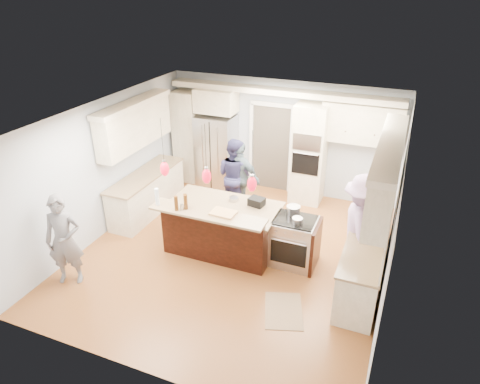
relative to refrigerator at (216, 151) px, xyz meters
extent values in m
plane|color=#9E562B|center=(1.55, -2.64, -0.90)|extent=(6.00, 6.00, 0.00)
cube|color=#B2BCC6|center=(1.55, 0.36, 0.45)|extent=(5.50, 0.04, 2.70)
cube|color=#B2BCC6|center=(1.55, -5.64, 0.45)|extent=(5.50, 0.04, 2.70)
cube|color=#B2BCC6|center=(-1.20, -2.64, 0.45)|extent=(0.04, 6.00, 2.70)
cube|color=#B2BCC6|center=(4.30, -2.64, 0.45)|extent=(0.04, 6.00, 2.70)
cube|color=white|center=(1.55, -2.64, 1.80)|extent=(5.50, 6.00, 0.04)
cube|color=#B7B7BC|center=(0.00, 0.00, 0.00)|extent=(0.90, 0.70, 1.80)
cube|color=#F2E5C4|center=(2.30, 0.03, 0.25)|extent=(0.72, 0.64, 2.30)
cube|color=black|center=(2.30, -0.30, 0.65)|extent=(0.60, 0.02, 0.35)
cube|color=black|center=(2.30, -0.30, 0.15)|extent=(0.60, 0.02, 0.50)
cylinder|color=#B7B7BC|center=(2.30, -0.33, 0.40)|extent=(0.55, 0.02, 0.02)
cube|color=#F2E5C4|center=(-0.80, 0.06, 0.25)|extent=(0.60, 0.58, 2.30)
cube|color=#F2E5C4|center=(0.00, 0.06, 1.25)|extent=(0.95, 0.58, 0.55)
cube|color=#F2E5C4|center=(3.35, 0.18, 1.05)|extent=(1.70, 0.35, 0.85)
cube|color=beige|center=(1.55, 0.16, 1.58)|extent=(5.30, 0.38, 0.12)
cube|color=#4C443A|center=(1.30, 0.35, 0.15)|extent=(0.90, 0.06, 2.10)
cube|color=white|center=(1.30, 0.31, 1.23)|extent=(1.04, 0.06, 0.10)
cube|color=#F2E5C4|center=(3.95, -2.34, -0.46)|extent=(0.60, 3.00, 0.88)
cube|color=tan|center=(3.95, -2.34, 0.00)|extent=(0.64, 3.05, 0.04)
cube|color=#F2E5C4|center=(4.07, -2.34, 1.08)|extent=(0.35, 3.00, 0.85)
cube|color=beige|center=(4.06, -2.34, 1.56)|extent=(0.37, 3.10, 0.10)
cube|color=#F2E5C4|center=(-0.85, -1.84, -0.46)|extent=(0.60, 2.20, 0.88)
cube|color=tan|center=(-0.85, -1.84, 0.00)|extent=(0.64, 2.25, 0.04)
cube|color=#F2E5C4|center=(-0.97, -1.84, 1.08)|extent=(0.35, 2.20, 0.85)
cube|color=beige|center=(-0.96, -1.84, 1.56)|extent=(0.37, 2.30, 0.10)
cube|color=black|center=(1.30, -2.49, -0.46)|extent=(2.00, 1.00, 0.88)
cube|color=tan|center=(1.30, -2.49, 0.00)|extent=(2.10, 1.10, 0.04)
cube|color=black|center=(1.30, -3.05, -0.36)|extent=(2.00, 0.12, 1.08)
cube|color=tan|center=(1.30, -3.19, 0.20)|extent=(2.10, 0.42, 0.04)
cube|color=black|center=(1.87, -2.26, 0.09)|extent=(0.31, 0.27, 0.15)
cube|color=#B7B7BC|center=(2.68, -2.49, -0.45)|extent=(0.76, 0.66, 0.90)
cube|color=black|center=(2.68, -2.83, -0.50)|extent=(0.65, 0.01, 0.45)
cube|color=black|center=(2.68, -2.49, 0.01)|extent=(0.72, 0.59, 0.02)
cube|color=black|center=(3.09, -2.49, -0.46)|extent=(0.06, 0.71, 0.88)
cylinder|color=black|center=(0.50, -3.15, 1.43)|extent=(0.01, 0.01, 0.75)
ellipsoid|color=red|center=(0.50, -3.15, 0.90)|extent=(0.15, 0.15, 0.26)
cylinder|color=black|center=(1.30, -3.15, 1.43)|extent=(0.01, 0.01, 0.75)
ellipsoid|color=red|center=(1.30, -3.15, 0.90)|extent=(0.15, 0.15, 0.26)
cylinder|color=black|center=(2.10, -3.15, 1.43)|extent=(0.01, 0.01, 0.75)
ellipsoid|color=red|center=(2.10, -3.15, 0.90)|extent=(0.15, 0.15, 0.26)
imported|color=slate|center=(-0.75, -4.44, -0.08)|extent=(0.71, 0.61, 1.65)
imported|color=#2B2A53|center=(0.91, -1.04, -0.05)|extent=(0.98, 0.86, 1.69)
imported|color=slate|center=(1.05, -1.04, -0.08)|extent=(1.01, 0.56, 1.64)
imported|color=#BB98CC|center=(3.80, -2.36, 0.05)|extent=(1.07, 1.39, 1.89)
cube|color=#997A53|center=(2.91, -3.81, -0.89)|extent=(0.82, 0.99, 0.01)
cylinder|color=silver|center=(0.35, -3.24, 0.38)|extent=(0.08, 0.08, 0.32)
cylinder|color=#4A290D|center=(0.84, -3.11, 0.34)|extent=(0.07, 0.07, 0.24)
cylinder|color=#4A290D|center=(0.77, -3.30, 0.36)|extent=(0.08, 0.08, 0.27)
cylinder|color=#4A290D|center=(0.90, -3.19, 0.36)|extent=(0.08, 0.08, 0.27)
cylinder|color=#B7B7BC|center=(0.84, -3.25, 0.27)|extent=(0.07, 0.07, 0.11)
cube|color=tan|center=(1.57, -3.11, 0.24)|extent=(0.44, 0.32, 0.03)
cylinder|color=#B7B7BC|center=(2.59, -2.30, 0.09)|extent=(0.25, 0.25, 0.15)
cylinder|color=#B7B7BC|center=(2.75, -2.59, 0.07)|extent=(0.19, 0.19, 0.09)
camera|label=1|loc=(4.21, -8.90, 3.87)|focal=32.00mm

